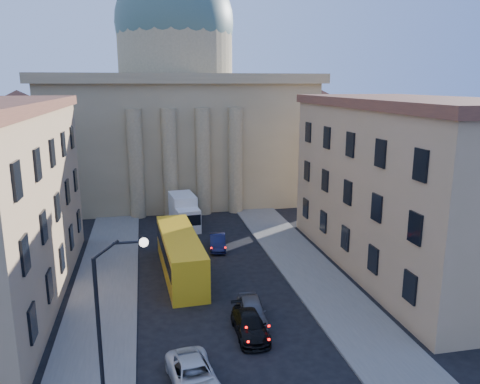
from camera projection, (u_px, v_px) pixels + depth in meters
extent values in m
cube|color=#5E5C56|center=(101.00, 315.00, 32.63)|extent=(5.00, 60.00, 0.15)
cube|color=#5E5C56|center=(329.00, 293.00, 35.98)|extent=(5.00, 60.00, 0.15)
cube|color=#867653|center=(178.00, 138.00, 68.75)|extent=(34.00, 26.00, 16.00)
cube|color=#867653|center=(176.00, 79.00, 66.84)|extent=(35.50, 27.50, 1.20)
cylinder|color=#867653|center=(176.00, 53.00, 66.02)|extent=(16.00, 16.00, 8.00)
sphere|color=#455E54|center=(175.00, 23.00, 65.11)|extent=(16.40, 16.40, 16.40)
cube|color=#867653|center=(24.00, 162.00, 63.27)|extent=(13.00, 13.00, 11.00)
cone|color=#573025|center=(18.00, 105.00, 61.57)|extent=(26.02, 26.02, 4.00)
cube|color=#867653|center=(317.00, 152.00, 71.55)|extent=(13.00, 13.00, 11.00)
cone|color=#573025|center=(319.00, 103.00, 69.84)|extent=(26.02, 26.02, 4.00)
cylinder|color=#867653|center=(136.00, 164.00, 55.32)|extent=(1.80, 1.80, 13.00)
cylinder|color=#867653|center=(170.00, 163.00, 56.11)|extent=(1.80, 1.80, 13.00)
cylinder|color=#867653|center=(203.00, 162.00, 56.89)|extent=(1.80, 1.80, 13.00)
cylinder|color=#867653|center=(235.00, 161.00, 57.68)|extent=(1.80, 1.80, 13.00)
cube|color=tan|center=(409.00, 189.00, 39.90)|extent=(11.00, 26.00, 14.00)
cube|color=#573025|center=(416.00, 103.00, 38.24)|extent=(11.60, 26.60, 0.80)
cylinder|color=black|center=(99.00, 337.00, 22.40)|extent=(0.20, 0.20, 8.00)
cylinder|color=black|center=(105.00, 250.00, 21.52)|extent=(1.30, 0.12, 0.96)
cylinder|color=black|center=(127.00, 243.00, 21.65)|extent=(1.30, 0.12, 0.12)
sphere|color=white|center=(144.00, 242.00, 21.81)|extent=(0.44, 0.44, 0.44)
imported|color=silver|center=(194.00, 376.00, 24.78)|extent=(2.94, 5.31, 1.41)
imported|color=black|center=(250.00, 325.00, 30.06)|extent=(1.97, 4.78, 1.38)
imported|color=#4C4D52|center=(252.00, 311.00, 31.73)|extent=(2.24, 4.72, 1.56)
imported|color=black|center=(217.00, 242.00, 45.70)|extent=(2.02, 4.45, 1.42)
cube|color=gold|center=(180.00, 255.00, 39.45)|extent=(3.44, 12.48, 3.48)
cube|color=black|center=(180.00, 248.00, 39.32)|extent=(3.48, 11.81, 1.23)
cylinder|color=black|center=(174.00, 291.00, 35.21)|extent=(0.39, 1.14, 1.12)
cylinder|color=black|center=(203.00, 288.00, 35.76)|extent=(0.39, 1.14, 1.12)
cylinder|color=black|center=(162.00, 251.00, 43.67)|extent=(0.39, 1.14, 1.12)
cylinder|color=black|center=(186.00, 249.00, 44.22)|extent=(0.39, 1.14, 1.12)
cube|color=silver|center=(188.00, 220.00, 50.89)|extent=(2.71, 2.81, 2.57)
cube|color=black|center=(190.00, 221.00, 49.68)|extent=(2.36, 0.37, 1.18)
cube|color=silver|center=(183.00, 208.00, 53.44)|extent=(3.01, 4.73, 3.32)
cylinder|color=black|center=(179.00, 229.00, 50.36)|extent=(0.40, 0.99, 0.96)
cylinder|color=black|center=(198.00, 228.00, 50.99)|extent=(0.40, 0.99, 0.96)
cylinder|color=black|center=(172.00, 219.00, 54.34)|extent=(0.40, 0.99, 0.96)
cylinder|color=black|center=(191.00, 217.00, 54.97)|extent=(0.40, 0.99, 0.96)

